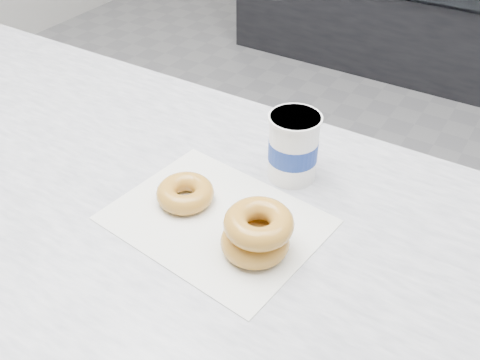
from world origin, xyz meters
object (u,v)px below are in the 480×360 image
object	(u,v)px
donut_stack	(257,233)
counter	(138,326)
donut_single	(185,193)
coffee_cup	(293,146)

from	to	relation	value
donut_stack	counter	bearing A→B (deg)	176.15
donut_stack	donut_single	bearing A→B (deg)	167.04
donut_stack	coffee_cup	distance (m)	0.21
donut_single	donut_stack	size ratio (longest dim) A/B	0.86
counter	donut_stack	bearing A→B (deg)	-3.85
counter	donut_single	size ratio (longest dim) A/B	30.46
counter	donut_stack	distance (m)	0.59
counter	donut_single	bearing A→B (deg)	5.55
coffee_cup	counter	bearing A→B (deg)	-141.30
counter	donut_stack	world-z (taller)	donut_stack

